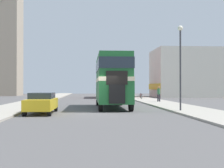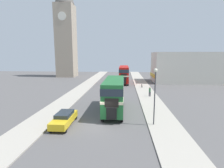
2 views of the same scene
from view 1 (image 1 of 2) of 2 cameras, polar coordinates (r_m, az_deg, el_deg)
ground_plane at (r=20.63m, az=-2.35°, el=-5.36°), size 120.00×120.00×0.00m
sidewalk_right at (r=21.90m, az=15.66°, el=-4.90°), size 3.50×120.00×0.12m
double_decker_bus at (r=25.65m, az=0.00°, el=1.20°), size 2.46×9.39×4.21m
bus_distant at (r=49.90m, az=-0.70°, el=0.47°), size 2.41×10.97×4.37m
car_parked_near at (r=20.77m, az=-12.72°, el=-3.33°), size 1.65×4.49×1.36m
pedestrian_walking at (r=34.78m, az=8.55°, el=-1.65°), size 0.33×0.33×1.65m
bicycle_on_pavement at (r=42.99m, az=5.33°, el=-2.19°), size 0.05×1.76×0.78m
street_lamp at (r=22.12m, az=12.40°, el=5.24°), size 0.36×0.36×5.86m
church_tower at (r=66.94m, az=-18.99°, el=13.69°), size 6.26×6.26×35.51m
shop_building_block at (r=56.57m, az=18.33°, el=1.85°), size 21.29×9.53×8.10m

